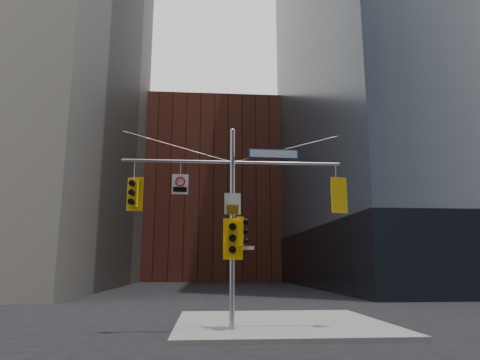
{
  "coord_description": "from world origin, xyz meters",
  "views": [
    {
      "loc": [
        -0.91,
        -13.21,
        2.29
      ],
      "look_at": [
        0.28,
        2.0,
        5.34
      ],
      "focal_mm": 32.0,
      "sensor_mm": 36.0,
      "label": 1
    }
  ],
  "objects": [
    {
      "name": "podium_ne",
      "position": [
        28.0,
        32.0,
        3.0
      ],
      "size": [
        36.4,
        36.4,
        6.0
      ],
      "primitive_type": "cube",
      "color": "black",
      "rests_on": "ground"
    },
    {
      "name": "regulatory_sign_arm",
      "position": [
        -1.88,
        1.97,
        5.17
      ],
      "size": [
        0.59,
        0.07,
        0.73
      ],
      "rotation": [
        0.0,
        0.0,
        0.03
      ],
      "color": "silver",
      "rests_on": "ground"
    },
    {
      "name": "ground",
      "position": [
        0.0,
        0.0,
        0.0
      ],
      "size": [
        160.0,
        160.0,
        0.0
      ],
      "primitive_type": "plane",
      "color": "black",
      "rests_on": "ground"
    },
    {
      "name": "regulatory_sign_pole",
      "position": [
        0.0,
        1.88,
        4.43
      ],
      "size": [
        0.58,
        0.07,
        0.76
      ],
      "rotation": [
        0.0,
        0.0,
        0.07
      ],
      "color": "silver",
      "rests_on": "ground"
    },
    {
      "name": "traffic_light_pole_front",
      "position": [
        0.0,
        1.73,
        3.21
      ],
      "size": [
        0.69,
        0.57,
        1.45
      ],
      "rotation": [
        0.0,
        0.0,
        -0.09
      ],
      "color": "yellow",
      "rests_on": "ground"
    },
    {
      "name": "brick_midrise",
      "position": [
        0.0,
        58.0,
        14.0
      ],
      "size": [
        26.0,
        20.0,
        28.0
      ],
      "primitive_type": "cube",
      "color": "brown",
      "rests_on": "ground"
    },
    {
      "name": "traffic_light_east_arm",
      "position": [
        3.85,
        1.99,
        4.8
      ],
      "size": [
        0.62,
        0.56,
        1.31
      ],
      "rotation": [
        0.0,
        0.0,
        3.35
      ],
      "color": "yellow",
      "rests_on": "ground"
    },
    {
      "name": "traffic_light_west_arm",
      "position": [
        -3.52,
        2.01,
        4.8
      ],
      "size": [
        0.58,
        0.51,
        1.22
      ],
      "rotation": [
        0.0,
        0.0,
        -0.18
      ],
      "color": "yellow",
      "rests_on": "ground"
    },
    {
      "name": "signal_assembly",
      "position": [
        0.0,
        1.99,
        4.42
      ],
      "size": [
        8.0,
        0.8,
        7.3
      ],
      "color": "#93959B",
      "rests_on": "ground"
    },
    {
      "name": "street_blade_ew",
      "position": [
        0.45,
        2.0,
        2.89
      ],
      "size": [
        0.67,
        0.09,
        0.13
      ],
      "rotation": [
        0.0,
        0.0,
        -0.09
      ],
      "color": "silver",
      "rests_on": "ground"
    },
    {
      "name": "traffic_light_pole_side",
      "position": [
        0.32,
        1.99,
        3.47
      ],
      "size": [
        0.44,
        0.37,
        1.04
      ],
      "rotation": [
        0.0,
        0.0,
        1.41
      ],
      "color": "yellow",
      "rests_on": "ground"
    },
    {
      "name": "street_sign_blade",
      "position": [
        1.53,
        2.0,
        6.35
      ],
      "size": [
        1.89,
        0.12,
        0.37
      ],
      "rotation": [
        0.0,
        0.0,
        0.03
      ],
      "color": "#102F99",
      "rests_on": "ground"
    },
    {
      "name": "sidewalk_corner",
      "position": [
        2.0,
        4.0,
        0.07
      ],
      "size": [
        8.0,
        8.0,
        0.15
      ],
      "primitive_type": "cube",
      "color": "gray",
      "rests_on": "ground"
    },
    {
      "name": "street_blade_ns",
      "position": [
        0.0,
        2.45,
        2.95
      ],
      "size": [
        0.09,
        0.77,
        0.15
      ],
      "rotation": [
        0.0,
        0.0,
        -0.07
      ],
      "color": "#145926",
      "rests_on": "ground"
    }
  ]
}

